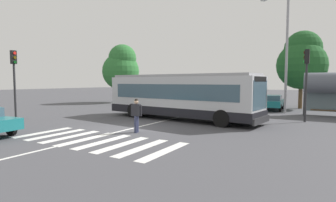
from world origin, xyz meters
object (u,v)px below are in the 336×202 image
at_px(parked_car_charcoal, 170,98).
at_px(traffic_light_far_corner, 306,73).
at_px(twin_arm_street_lamp, 287,41).
at_px(parked_car_silver, 214,99).
at_px(pedestrian_crossing_street, 136,114).
at_px(traffic_light_near_corner, 14,73).
at_px(parked_car_blue, 244,100).
at_px(background_tree_right, 302,60).
at_px(city_transit_bus, 180,96).
at_px(background_tree_left, 121,68).
at_px(parked_car_white, 194,98).
at_px(parked_car_teal, 272,102).

bearing_deg(parked_car_charcoal, traffic_light_far_corner, -26.00).
xyz_separation_m(traffic_light_far_corner, twin_arm_street_lamp, (-1.77, 4.66, 2.78)).
height_order(parked_car_silver, twin_arm_street_lamp, twin_arm_street_lamp).
relative_size(pedestrian_crossing_street, traffic_light_near_corner, 0.37).
distance_m(parked_car_silver, parked_car_blue, 2.88).
bearing_deg(background_tree_right, parked_car_blue, -156.20).
distance_m(pedestrian_crossing_street, parked_car_charcoal, 16.71).
bearing_deg(twin_arm_street_lamp, city_transit_bus, -126.17).
height_order(background_tree_left, background_tree_right, background_tree_right).
height_order(city_transit_bus, pedestrian_crossing_street, city_transit_bus).
distance_m(city_transit_bus, background_tree_left, 16.63).
bearing_deg(city_transit_bus, pedestrian_crossing_street, -86.36).
bearing_deg(traffic_light_near_corner, background_tree_left, 103.62).
relative_size(city_transit_bus, twin_arm_street_lamp, 1.17).
xyz_separation_m(parked_car_white, parked_car_blue, (5.31, 0.12, 0.00)).
bearing_deg(parked_car_silver, background_tree_right, 20.30).
relative_size(parked_car_teal, background_tree_right, 0.62).
distance_m(parked_car_white, parked_car_teal, 8.08).
xyz_separation_m(parked_car_charcoal, background_tree_right, (13.00, 2.71, 3.83)).
height_order(city_transit_bus, parked_car_teal, city_transit_bus).
bearing_deg(traffic_light_near_corner, twin_arm_street_lamp, 41.35).
bearing_deg(parked_car_teal, parked_car_charcoal, 179.38).
bearing_deg(parked_car_blue, parked_car_charcoal, -176.06).
xyz_separation_m(parked_car_silver, parked_car_teal, (5.55, 0.01, 0.00)).
relative_size(parked_car_white, parked_car_silver, 1.00).
bearing_deg(parked_car_charcoal, pedestrian_crossing_street, -65.41).
bearing_deg(parked_car_teal, parked_car_white, 176.03).
bearing_deg(traffic_light_far_corner, background_tree_right, 96.08).
xyz_separation_m(parked_car_charcoal, traffic_light_near_corner, (-3.04, -15.63, 2.37)).
bearing_deg(city_transit_bus, parked_car_white, 110.28).
bearing_deg(pedestrian_crossing_street, background_tree_right, 71.35).
bearing_deg(traffic_light_far_corner, parked_car_charcoal, 154.00).
distance_m(traffic_light_far_corner, twin_arm_street_lamp, 5.71).
distance_m(background_tree_left, background_tree_right, 19.97).
bearing_deg(background_tree_left, background_tree_right, 8.83).
distance_m(parked_car_charcoal, twin_arm_street_lamp, 13.45).
relative_size(parked_car_teal, twin_arm_street_lamp, 0.48).
height_order(pedestrian_crossing_street, traffic_light_far_corner, traffic_light_far_corner).
bearing_deg(city_transit_bus, parked_car_charcoal, 123.79).
distance_m(parked_car_silver, background_tree_left, 12.56).
bearing_deg(parked_car_silver, twin_arm_street_lamp, -16.46).
bearing_deg(traffic_light_far_corner, parked_car_teal, 115.16).
bearing_deg(parked_car_silver, parked_car_teal, 0.10).
height_order(parked_car_white, traffic_light_near_corner, traffic_light_near_corner).
distance_m(parked_car_blue, traffic_light_near_corner, 19.79).
relative_size(parked_car_blue, twin_arm_street_lamp, 0.47).
bearing_deg(parked_car_silver, parked_car_white, 167.23).
distance_m(city_transit_bus, parked_car_blue, 10.58).
xyz_separation_m(city_transit_bus, traffic_light_far_corner, (7.40, 3.05, 1.51)).
relative_size(parked_car_silver, background_tree_right, 0.61).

